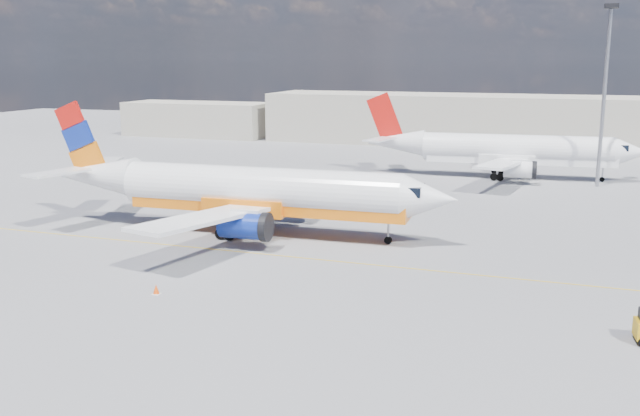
% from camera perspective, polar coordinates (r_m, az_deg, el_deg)
% --- Properties ---
extents(ground, '(240.00, 240.00, 0.00)m').
position_cam_1_polar(ground, '(48.66, -3.93, -4.81)').
color(ground, slate).
rests_on(ground, ground).
extents(taxi_line, '(70.00, 0.15, 0.01)m').
position_cam_1_polar(taxi_line, '(51.31, -2.61, -3.89)').
color(taxi_line, gold).
rests_on(taxi_line, ground).
extents(terminal_main, '(70.00, 14.00, 8.00)m').
position_cam_1_polar(terminal_main, '(118.96, 12.78, 6.87)').
color(terminal_main, '#AFA997').
rests_on(terminal_main, ground).
extents(terminal_annex, '(26.00, 10.00, 6.00)m').
position_cam_1_polar(terminal_annex, '(131.61, -9.73, 7.03)').
color(terminal_annex, '#AFA997').
rests_on(terminal_annex, ground).
extents(main_jet, '(34.61, 27.36, 10.49)m').
position_cam_1_polar(main_jet, '(57.43, -5.73, 1.36)').
color(main_jet, white).
rests_on(main_jet, ground).
extents(second_jet, '(32.53, 25.66, 9.86)m').
position_cam_1_polar(second_jet, '(86.80, 14.71, 4.50)').
color(second_jet, white).
rests_on(second_jet, ground).
extents(traffic_cone, '(0.44, 0.44, 0.62)m').
position_cam_1_polar(traffic_cone, '(44.36, -12.98, -6.37)').
color(traffic_cone, white).
rests_on(traffic_cone, ground).
extents(floodlight_mast, '(1.42, 1.42, 19.49)m').
position_cam_1_polar(floodlight_mast, '(83.23, 21.87, 9.53)').
color(floodlight_mast, gray).
rests_on(floodlight_mast, ground).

